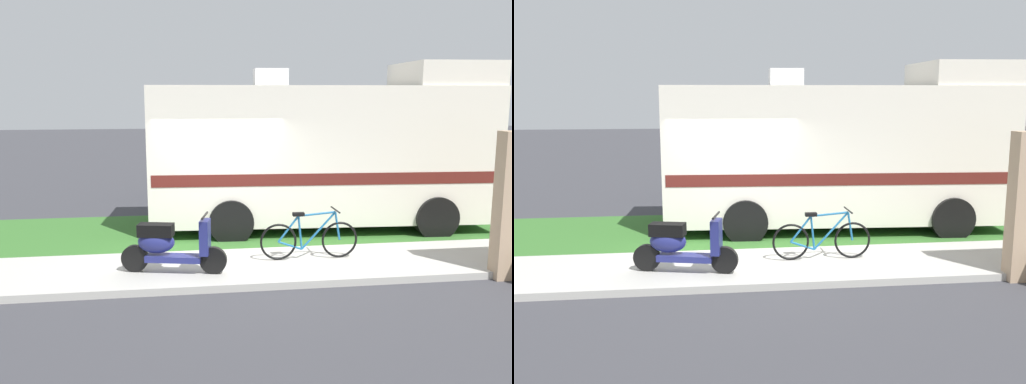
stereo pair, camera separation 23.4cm
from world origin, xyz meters
TOP-DOWN VIEW (x-y plane):
  - ground_plane at (0.00, 0.00)m, footprint 80.00×80.00m
  - sidewalk at (0.00, -1.20)m, footprint 24.00×2.00m
  - grass_strip at (0.00, 1.50)m, footprint 24.00×3.40m
  - motorhome_rv at (2.41, 1.62)m, footprint 7.37×2.83m
  - scooter at (-0.95, -1.44)m, footprint 1.70×0.64m
  - bicycle at (1.45, -1.02)m, footprint 1.74×0.52m
  - pickup_truck_near at (2.73, 6.41)m, footprint 5.61×2.48m
  - bottle_green at (4.91, -1.31)m, footprint 0.08×0.08m

SIDE VIEW (x-z plane):
  - ground_plane at x=0.00m, z-range 0.00..0.00m
  - grass_strip at x=0.00m, z-range 0.00..0.08m
  - sidewalk at x=0.00m, z-range 0.00..0.12m
  - bottle_green at x=4.91m, z-range 0.10..0.40m
  - bicycle at x=1.45m, z-range 0.05..0.93m
  - scooter at x=-0.95m, z-range 0.09..1.06m
  - pickup_truck_near at x=2.73m, z-range 0.06..1.93m
  - motorhome_rv at x=2.41m, z-range -0.09..3.56m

